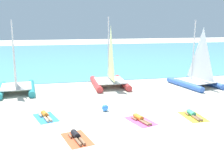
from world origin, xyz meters
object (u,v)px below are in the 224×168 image
(sunbather_center_right, at_px, (140,119))
(sailboat_teal, at_px, (16,82))
(towel_center_left, at_px, (77,139))
(towel_rightmost, at_px, (193,117))
(sunbather_center_left, at_px, (76,136))
(sunbather_rightmost, at_px, (193,114))
(beach_ball, at_px, (105,108))
(towel_leftmost, at_px, (46,118))
(towel_center_right, at_px, (141,121))
(sailboat_blue, at_px, (196,77))
(sailboat_red, at_px, (110,77))
(sunbather_leftmost, at_px, (45,115))

(sunbather_center_right, bearing_deg, sailboat_teal, 116.52)
(towel_center_left, distance_m, towel_rightmost, 7.12)
(sailboat_teal, xyz_separation_m, towel_center_left, (3.90, -9.52, -0.82))
(towel_center_left, bearing_deg, sunbather_center_left, 103.99)
(sunbather_rightmost, xyz_separation_m, beach_ball, (-4.86, 2.01, 0.07))
(sunbather_center_right, bearing_deg, sunbather_rightmost, -16.70)
(sunbather_center_right, bearing_deg, towel_rightmost, -17.88)
(sailboat_teal, distance_m, towel_rightmost, 13.40)
(sunbather_rightmost, bearing_deg, towel_leftmost, 169.04)
(towel_center_right, relative_size, sunbather_center_right, 1.23)
(sailboat_blue, distance_m, towel_center_right, 10.00)
(sailboat_teal, bearing_deg, sunbather_rightmost, -41.02)
(sunbather_center_left, bearing_deg, sailboat_red, 55.77)
(beach_ball, bearing_deg, sailboat_teal, 135.88)
(towel_leftmost, height_order, sunbather_leftmost, sunbather_leftmost)
(sailboat_red, bearing_deg, towel_center_left, -109.39)
(sailboat_teal, bearing_deg, sunbather_leftmost, -74.43)
(towel_center_left, relative_size, beach_ball, 4.64)
(sunbather_center_left, distance_m, beach_ball, 4.22)
(towel_leftmost, xyz_separation_m, sunbather_center_right, (5.20, -1.59, 0.13))
(towel_leftmost, height_order, towel_center_right, same)
(towel_center_right, bearing_deg, beach_ball, 127.61)
(sailboat_blue, relative_size, sailboat_teal, 1.00)
(sunbather_leftmost, relative_size, sunbather_rightmost, 0.99)
(sunbather_center_left, xyz_separation_m, sunbather_rightmost, (6.94, 1.66, 0.00))
(sailboat_blue, xyz_separation_m, sailboat_red, (-7.24, 1.44, 0.04))
(sailboat_red, distance_m, beach_ball, 6.46)
(sunbather_center_right, distance_m, towel_rightmost, 3.25)
(beach_ball, bearing_deg, towel_center_right, -52.39)
(sunbather_leftmost, height_order, towel_rightmost, sunbather_leftmost)
(sunbather_center_left, bearing_deg, sunbather_leftmost, 101.10)
(sunbather_center_right, bearing_deg, sailboat_red, 72.78)
(towel_leftmost, relative_size, towel_center_right, 1.00)
(towel_center_right, bearing_deg, towel_leftmost, 162.45)
(sailboat_red, distance_m, towel_leftmost, 8.50)
(sailboat_blue, relative_size, sailboat_red, 0.95)
(sunbather_leftmost, distance_m, towel_rightmost, 8.63)
(towel_center_left, bearing_deg, towel_leftmost, 115.03)
(beach_ball, bearing_deg, sunbather_leftmost, -173.65)
(towel_leftmost, xyz_separation_m, towel_center_left, (1.53, -3.27, 0.00))
(sailboat_teal, height_order, towel_leftmost, sailboat_teal)
(sailboat_blue, height_order, towel_center_right, sailboat_blue)
(sailboat_blue, distance_m, sunbather_center_right, 9.96)
(towel_leftmost, relative_size, towel_rightmost, 1.00)
(sunbather_center_left, bearing_deg, towel_center_left, -90.00)
(sailboat_blue, xyz_separation_m, towel_leftmost, (-12.40, -5.26, -0.82))
(sailboat_red, relative_size, towel_rightmost, 3.06)
(sailboat_blue, xyz_separation_m, sunbather_center_left, (-10.89, -8.46, -0.70))
(sunbather_center_left, relative_size, beach_ball, 3.80)
(sunbather_leftmost, relative_size, sunbather_center_left, 0.99)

